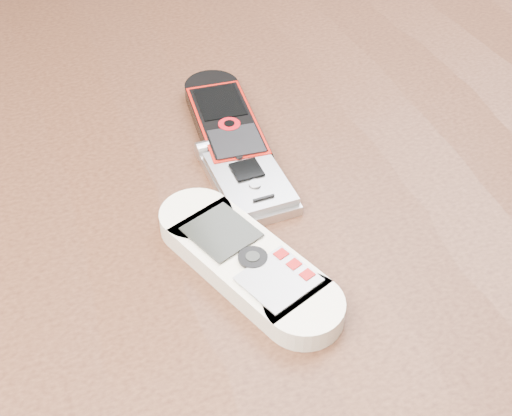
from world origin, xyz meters
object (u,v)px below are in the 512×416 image
object	(u,v)px
nokia_white	(247,262)
nokia_black_red	(227,125)
motorola_razr	(248,179)
table	(250,322)

from	to	relation	value
nokia_white	nokia_black_red	world-z (taller)	nokia_white
nokia_white	motorola_razr	xyz separation A→B (m)	(0.03, 0.07, -0.00)
table	nokia_white	size ratio (longest dim) A/B	8.41
nokia_black_red	motorola_razr	size ratio (longest dim) A/B	1.54
table	nokia_black_red	size ratio (longest dim) A/B	8.71
nokia_black_red	motorola_razr	world-z (taller)	same
nokia_white	nokia_black_red	size ratio (longest dim) A/B	1.03
motorola_razr	table	bearing A→B (deg)	-110.56
table	motorola_razr	xyz separation A→B (m)	(0.01, 0.03, 0.11)
table	nokia_black_red	world-z (taller)	nokia_black_red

